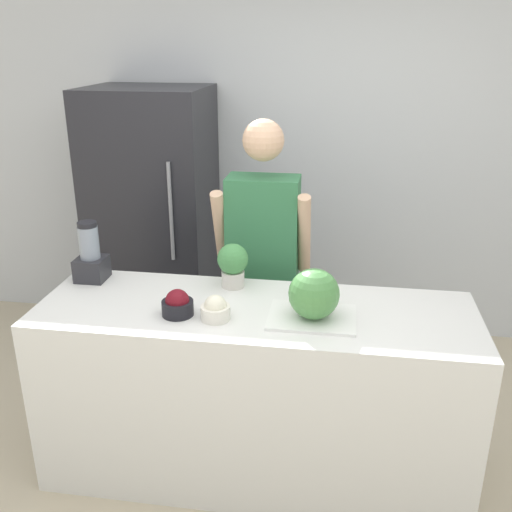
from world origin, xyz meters
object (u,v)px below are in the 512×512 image
person (263,266)px  bowl_cream (215,309)px  bowl_cherries (178,305)px  potted_plant (233,264)px  blender (91,257)px  refrigerator (154,221)px  watermelon (314,294)px

person → bowl_cream: person is taller
bowl_cherries → potted_plant: potted_plant is taller
blender → potted_plant: size_ratio=1.38×
refrigerator → potted_plant: 1.30m
bowl_cherries → blender: bearing=149.5°
bowl_cream → potted_plant: bearing=88.5°
bowl_cream → potted_plant: size_ratio=0.59×
refrigerator → bowl_cherries: size_ratio=12.45×
bowl_cream → blender: 0.82m
bowl_cream → refrigerator: bearing=118.1°
bowl_cream → blender: size_ratio=0.43×
refrigerator → person: refrigerator is taller
bowl_cherries → bowl_cream: (0.18, -0.02, -0.00)m
refrigerator → bowl_cream: 1.60m
watermelon → bowl_cherries: watermelon is taller
blender → refrigerator: bearing=91.0°
person → bowl_cream: size_ratio=12.82×
person → bowl_cherries: person is taller
refrigerator → bowl_cherries: refrigerator is taller
person → watermelon: (0.33, -0.68, 0.16)m
bowl_cherries → bowl_cream: bowl_cherries is taller
bowl_cherries → blender: blender is taller
person → potted_plant: 0.42m
refrigerator → blender: size_ratio=5.76×
refrigerator → blender: refrigerator is taller
refrigerator → bowl_cream: size_ratio=13.54×
bowl_cherries → blender: size_ratio=0.46×
bowl_cream → potted_plant: 0.37m
person → blender: bearing=-155.0°
potted_plant → watermelon: bearing=-35.7°
refrigerator → bowl_cherries: (0.57, -1.40, 0.07)m
person → potted_plant: size_ratio=7.53×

